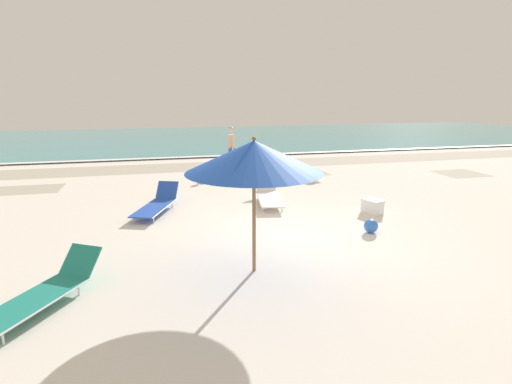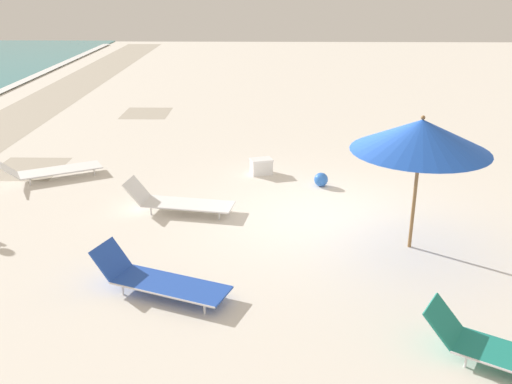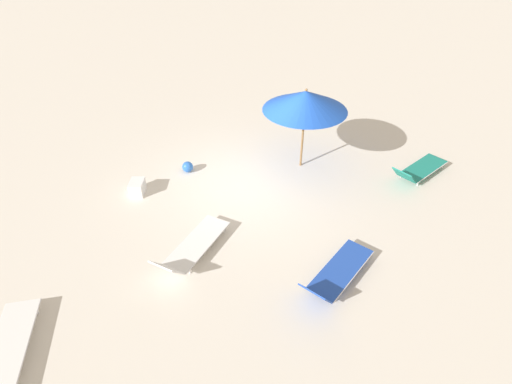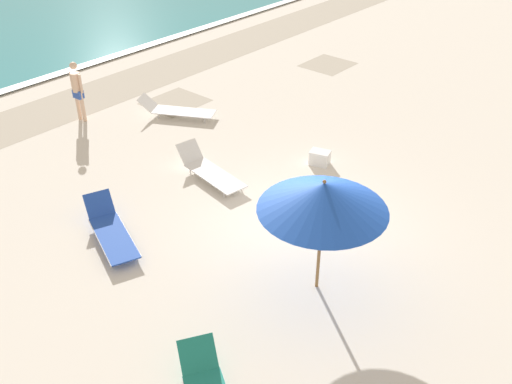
# 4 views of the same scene
# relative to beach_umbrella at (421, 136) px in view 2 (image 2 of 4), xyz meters

# --- Properties ---
(ground_plane) EXTENTS (60.00, 60.00, 0.16)m
(ground_plane) POSITION_rel_beach_umbrella_xyz_m (1.20, 1.36, -2.08)
(ground_plane) COLOR silver
(beach_umbrella) EXTENTS (2.27, 2.27, 2.33)m
(beach_umbrella) POSITION_rel_beach_umbrella_xyz_m (0.00, 0.00, 0.00)
(beach_umbrella) COLOR olive
(beach_umbrella) RESTS_ON ground_plane
(sun_lounger_under_umbrella) EXTENTS (1.61, 2.26, 0.56)m
(sun_lounger_under_umbrella) POSITION_rel_beach_umbrella_xyz_m (3.36, 7.49, -1.78)
(sun_lounger_under_umbrella) COLOR white
(sun_lounger_under_umbrella) RESTS_ON ground_plane
(sun_lounger_beside_umbrella) EXTENTS (1.32, 2.17, 0.62)m
(sun_lounger_beside_umbrella) POSITION_rel_beach_umbrella_xyz_m (-1.60, 4.09, -1.78)
(sun_lounger_beside_umbrella) COLOR blue
(sun_lounger_beside_umbrella) RESTS_ON ground_plane
(sun_lounger_near_water_left) EXTENTS (1.60, 2.07, 0.58)m
(sun_lounger_near_water_left) POSITION_rel_beach_umbrella_xyz_m (-3.25, -0.42, -1.78)
(sun_lounger_near_water_left) COLOR #1E8475
(sun_lounger_near_water_left) RESTS_ON ground_plane
(sun_lounger_near_water_right) EXTENTS (0.95, 2.21, 0.61)m
(sun_lounger_near_water_right) POSITION_rel_beach_umbrella_xyz_m (1.48, 4.26, -1.78)
(sun_lounger_near_water_right) COLOR white
(sun_lounger_near_water_right) RESTS_ON ground_plane
(beach_ball) EXTENTS (0.31, 0.31, 0.31)m
(beach_ball) POSITION_rel_beach_umbrella_xyz_m (2.99, 1.28, -1.84)
(beach_ball) COLOR blue
(beach_ball) RESTS_ON ground_plane
(cooler_box) EXTENTS (0.48, 0.58, 0.37)m
(cooler_box) POSITION_rel_beach_umbrella_xyz_m (3.79, 2.62, -1.81)
(cooler_box) COLOR white
(cooler_box) RESTS_ON ground_plane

